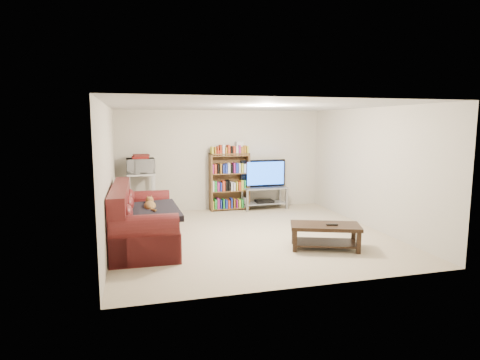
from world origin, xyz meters
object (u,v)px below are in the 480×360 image
object	(u,v)px
tv_stand	(264,194)
coffee_table	(325,232)
sofa	(139,224)
bookshelf	(229,181)

from	to	relation	value
tv_stand	coffee_table	bearing A→B (deg)	-92.28
sofa	bookshelf	distance (m)	3.21
sofa	bookshelf	bearing A→B (deg)	48.23
coffee_table	tv_stand	size ratio (longest dim) A/B	1.16
coffee_table	bookshelf	distance (m)	3.52
tv_stand	bookshelf	distance (m)	0.93
sofa	coffee_table	xyz separation A→B (m)	(3.01, -1.06, -0.07)
sofa	tv_stand	xyz separation A→B (m)	(3.02, 2.23, 0.01)
sofa	tv_stand	distance (m)	3.76
sofa	tv_stand	world-z (taller)	sofa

